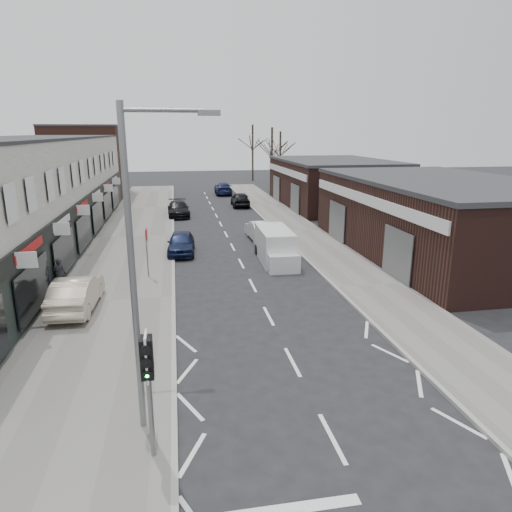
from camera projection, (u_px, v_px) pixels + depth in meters
name	position (u px, v px, depth m)	size (l,w,h in m)	color
ground	(309.00, 394.00, 13.41)	(160.00, 160.00, 0.00)	black
pavement_left	(134.00, 237.00, 33.15)	(5.50, 64.00, 0.12)	slate
pavement_right	(300.00, 231.00, 35.25)	(3.50, 64.00, 0.12)	slate
shop_terrace_left	(16.00, 196.00, 28.72)	(8.00, 41.00, 7.10)	silver
brick_block_far	(87.00, 162.00, 52.82)	(8.00, 10.00, 8.00)	#4B2920
right_unit_near	(441.00, 219.00, 28.21)	(10.00, 18.00, 4.50)	#341B17
right_unit_far	(333.00, 184.00, 47.21)	(10.00, 16.00, 4.50)	#341B17
tree_far_a	(272.00, 190.00, 60.51)	(3.60, 3.60, 8.00)	#382D26
tree_far_b	(280.00, 184.00, 66.63)	(3.60, 3.60, 7.50)	#382D26
tree_far_c	(253.00, 181.00, 71.82)	(3.60, 3.60, 8.50)	#382D26
traffic_light	(148.00, 367.00, 10.11)	(0.28, 0.60, 3.10)	slate
street_lamp	(139.00, 258.00, 10.67)	(2.23, 0.22, 8.00)	slate
warning_sign	(147.00, 238.00, 23.35)	(0.12, 0.80, 2.70)	slate
white_van	(275.00, 246.00, 26.90)	(1.85, 5.01, 1.94)	silver
sedan_on_pavement	(76.00, 293.00, 19.37)	(1.54, 4.41, 1.45)	#BFAF99
pedestrian	(60.00, 274.00, 21.60)	(0.59, 0.39, 1.61)	black
parked_car_left_a	(181.00, 243.00, 28.74)	(1.64, 4.07, 1.39)	#121A3A
parked_car_left_b	(178.00, 209.00, 41.43)	(1.90, 4.67, 1.35)	black
parked_car_right_a	(260.00, 230.00, 32.38)	(1.48, 4.24, 1.40)	silver
parked_car_right_b	(240.00, 199.00, 46.89)	(1.74, 4.33, 1.48)	black
parked_car_right_c	(223.00, 188.00, 55.96)	(2.02, 4.97, 1.44)	#141C41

